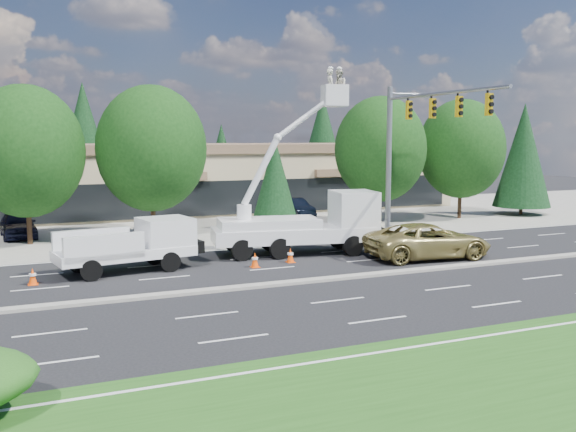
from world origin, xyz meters
name	(u,v)px	position (x,y,z in m)	size (l,w,h in m)	color
ground	(302,283)	(0.00, 0.00, 0.00)	(140.00, 140.00, 0.00)	black
concrete_apron	(182,224)	(0.00, 20.00, 0.01)	(140.00, 22.00, 0.01)	gray
grass_verge	(538,398)	(0.00, -13.00, 0.01)	(140.00, 10.00, 0.01)	#214E16
road_median	(302,281)	(0.00, 0.00, 0.06)	(120.00, 0.55, 0.12)	gray
strip_mall	(151,176)	(0.00, 29.97, 2.83)	(50.40, 15.40, 5.50)	tan
tree_front_c	(26,151)	(-10.00, 15.00, 5.24)	(6.46, 6.46, 8.96)	#332114
tree_front_d	(151,149)	(-3.00, 15.00, 5.36)	(6.59, 6.59, 9.15)	#332114
tree_front_e	(275,180)	(5.00, 15.00, 3.25)	(3.08, 3.08, 6.07)	#332114
tree_front_f	(380,149)	(13.00, 15.00, 5.21)	(6.42, 6.42, 8.91)	#332114
tree_front_g	(461,149)	(20.00, 15.00, 5.19)	(6.39, 6.39, 8.87)	#332114
tree_front_h	(523,155)	(26.00, 15.00, 4.66)	(4.40, 4.40, 8.68)	#332114
tree_back_b	(84,137)	(-4.00, 42.00, 6.12)	(5.79, 5.79, 11.42)	#332114
tree_back_c	(222,157)	(10.00, 42.00, 4.02)	(3.80, 3.80, 7.49)	#332114
tree_back_d	(322,139)	(22.00, 42.00, 5.93)	(5.61, 5.61, 11.06)	#332114
signal_mast	(410,137)	(10.03, 7.04, 6.06)	(2.76, 10.16, 9.00)	gray
utility_pickup	(135,250)	(-5.87, 5.21, 0.95)	(6.32, 3.14, 2.32)	white
bucket_truck	(309,216)	(3.18, 6.03, 2.00)	(8.78, 4.05, 9.58)	white
traffic_cone_a	(33,277)	(-10.24, 4.09, 0.34)	(0.40, 0.40, 0.70)	#FF4B08
traffic_cone_b	(255,260)	(-0.63, 3.80, 0.34)	(0.40, 0.40, 0.70)	#FF4B08
traffic_cone_c	(290,255)	(1.36, 4.23, 0.34)	(0.40, 0.40, 0.70)	#FF4B08
traffic_cone_d	(389,247)	(6.97, 4.28, 0.34)	(0.40, 0.40, 0.70)	#FF4B08
minivan	(428,241)	(8.10, 2.47, 0.88)	(2.92, 6.32, 1.76)	#A3934F
parked_car_west	(18,224)	(-10.56, 17.92, 0.81)	(1.91, 4.74, 1.61)	black
parked_car_east	(295,208)	(8.78, 20.23, 0.73)	(1.55, 4.45, 1.47)	black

